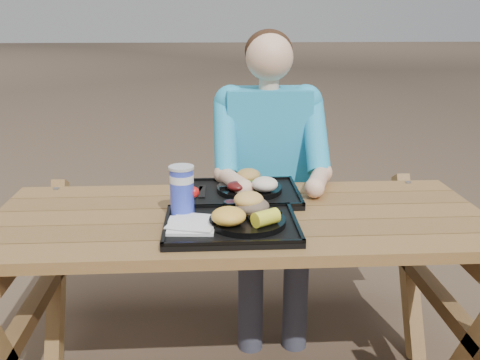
{
  "coord_description": "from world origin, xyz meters",
  "views": [
    {
      "loc": [
        -0.11,
        -1.83,
        1.44
      ],
      "look_at": [
        0.0,
        0.0,
        0.88
      ],
      "focal_mm": 40.0,
      "sensor_mm": 36.0,
      "label": 1
    }
  ],
  "objects": [
    {
      "name": "diner",
      "position": [
        0.16,
        0.57,
        0.64
      ],
      "size": [
        0.48,
        0.84,
        1.28
      ],
      "primitive_type": null,
      "color": "teal",
      "rests_on": "ground"
    },
    {
      "name": "sandwich",
      "position": [
        0.04,
        -0.09,
        0.85
      ],
      "size": [
        0.11,
        0.11,
        0.11
      ],
      "primitive_type": null,
      "color": "#EEB354",
      "rests_on": "plate_near"
    },
    {
      "name": "napkin_stack",
      "position": [
        -0.17,
        -0.17,
        0.78
      ],
      "size": [
        0.17,
        0.17,
        0.02
      ],
      "primitive_type": "cube",
      "rotation": [
        0.0,
        0.0,
        -0.07
      ],
      "color": "white",
      "rests_on": "tray_near"
    },
    {
      "name": "plate_near",
      "position": [
        0.02,
        -0.15,
        0.78
      ],
      "size": [
        0.26,
        0.26,
        0.02
      ],
      "primitive_type": "cylinder",
      "color": "black",
      "rests_on": "tray_near"
    },
    {
      "name": "tray_far",
      "position": [
        0.02,
        0.19,
        0.76
      ],
      "size": [
        0.45,
        0.35,
        0.02
      ],
      "primitive_type": "cube",
      "color": "black",
      "rests_on": "picnic_table"
    },
    {
      "name": "tray_near",
      "position": [
        -0.04,
        -0.14,
        0.76
      ],
      "size": [
        0.45,
        0.35,
        0.02
      ],
      "primitive_type": "cube",
      "color": "black",
      "rests_on": "picnic_table"
    },
    {
      "name": "corn_cob",
      "position": [
        0.07,
        -0.21,
        0.82
      ],
      "size": [
        0.12,
        0.12,
        0.05
      ],
      "primitive_type": null,
      "rotation": [
        0.0,
        0.0,
        0.56
      ],
      "color": "#FFFA35",
      "rests_on": "plate_near"
    },
    {
      "name": "cutlery_far",
      "position": [
        -0.14,
        0.2,
        0.77
      ],
      "size": [
        0.03,
        0.15,
        0.01
      ],
      "primitive_type": "cube",
      "rotation": [
        0.0,
        0.0,
        -0.02
      ],
      "color": "black",
      "rests_on": "tray_far"
    },
    {
      "name": "baked_beans",
      "position": [
        -0.0,
        0.15,
        0.81
      ],
      "size": [
        0.08,
        0.08,
        0.04
      ],
      "primitive_type": "ellipsoid",
      "color": "#541010",
      "rests_on": "plate_far"
    },
    {
      "name": "condiment_mustard",
      "position": [
        0.02,
        -0.02,
        0.79
      ],
      "size": [
        0.06,
        0.06,
        0.03
      ],
      "primitive_type": "cylinder",
      "color": "orange",
      "rests_on": "tray_near"
    },
    {
      "name": "potato_salad",
      "position": [
        0.1,
        0.14,
        0.82
      ],
      "size": [
        0.1,
        0.1,
        0.06
      ],
      "primitive_type": "ellipsoid",
      "color": "white",
      "rests_on": "plate_far"
    },
    {
      "name": "soda_cup",
      "position": [
        -0.21,
        -0.05,
        0.85
      ],
      "size": [
        0.08,
        0.08,
        0.17
      ],
      "primitive_type": "cylinder",
      "color": "#192CC1",
      "rests_on": "tray_near"
    },
    {
      "name": "mac_cheese",
      "position": [
        -0.05,
        -0.2,
        0.82
      ],
      "size": [
        0.11,
        0.11,
        0.06
      ],
      "primitive_type": "ellipsoid",
      "color": "yellow",
      "rests_on": "plate_near"
    },
    {
      "name": "condiment_bbq",
      "position": [
        -0.03,
        -0.01,
        0.79
      ],
      "size": [
        0.06,
        0.06,
        0.03
      ],
      "primitive_type": "cylinder",
      "color": "black",
      "rests_on": "tray_near"
    },
    {
      "name": "picnic_table",
      "position": [
        0.0,
        0.0,
        0.38
      ],
      "size": [
        1.8,
        1.49,
        0.75
      ],
      "primitive_type": null,
      "color": "#999999",
      "rests_on": "ground"
    },
    {
      "name": "burger",
      "position": [
        0.05,
        0.25,
        0.83
      ],
      "size": [
        0.1,
        0.1,
        0.09
      ],
      "primitive_type": null,
      "color": "#C09044",
      "rests_on": "plate_far"
    },
    {
      "name": "plate_far",
      "position": [
        0.05,
        0.2,
        0.78
      ],
      "size": [
        0.26,
        0.26,
        0.02
      ],
      "primitive_type": "cylinder",
      "color": "black",
      "rests_on": "tray_far"
    }
  ]
}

